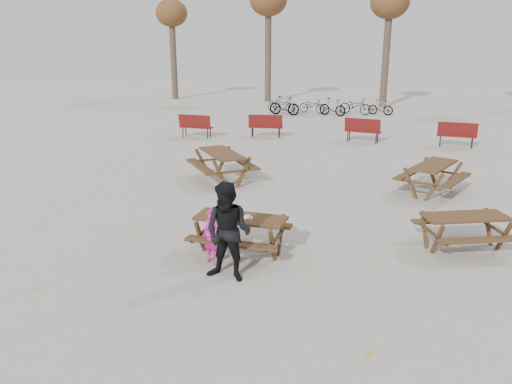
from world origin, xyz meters
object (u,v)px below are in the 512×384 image
(main_picnic_table, at_px, (241,226))
(picnic_table_east, at_px, (464,232))
(soda_bottle, at_px, (236,216))
(adult, at_px, (228,232))
(picnic_table_north, at_px, (222,167))
(picnic_table_far, at_px, (432,179))
(child, at_px, (212,237))
(food_tray, at_px, (248,218))

(main_picnic_table, bearing_deg, picnic_table_east, 20.38)
(soda_bottle, bearing_deg, adult, -77.43)
(adult, bearing_deg, picnic_table_north, 115.65)
(soda_bottle, relative_size, picnic_table_far, 0.09)
(child, bearing_deg, food_tray, 62.36)
(picnic_table_north, relative_size, picnic_table_far, 1.07)
(main_picnic_table, distance_m, picnic_table_east, 4.57)
(soda_bottle, bearing_deg, picnic_table_far, 56.93)
(soda_bottle, height_order, picnic_table_east, soda_bottle)
(main_picnic_table, bearing_deg, picnic_table_north, 115.38)
(adult, bearing_deg, picnic_table_east, 37.01)
(picnic_table_east, xyz_separation_m, picnic_table_north, (-6.64, 3.38, 0.08))
(food_tray, bearing_deg, soda_bottle, -146.10)
(child, bearing_deg, picnic_table_north, 125.16)
(picnic_table_east, bearing_deg, picnic_table_far, 73.04)
(picnic_table_north, bearing_deg, adult, -18.78)
(main_picnic_table, bearing_deg, adult, -81.01)
(picnic_table_north, bearing_deg, soda_bottle, -17.05)
(food_tray, bearing_deg, picnic_table_far, 57.75)
(child, xyz_separation_m, picnic_table_north, (-2.00, 5.59, -0.10))
(picnic_table_north, distance_m, picnic_table_far, 6.12)
(adult, relative_size, picnic_table_east, 1.06)
(child, bearing_deg, adult, -29.03)
(adult, bearing_deg, food_tray, 93.76)
(food_tray, height_order, picnic_table_north, picnic_table_north)
(picnic_table_north, height_order, picnic_table_far, picnic_table_north)
(main_picnic_table, relative_size, child, 1.65)
(main_picnic_table, height_order, soda_bottle, soda_bottle)
(child, height_order, picnic_table_east, child)
(picnic_table_east, xyz_separation_m, picnic_table_far, (-0.55, 3.99, 0.05))
(adult, xyz_separation_m, picnic_table_north, (-2.54, 6.13, -0.46))
(food_tray, relative_size, picnic_table_east, 0.11)
(child, bearing_deg, picnic_table_far, 72.13)
(food_tray, distance_m, picnic_table_far, 6.68)
(food_tray, distance_m, adult, 1.11)
(adult, distance_m, picnic_table_east, 4.96)
(adult, height_order, picnic_table_far, adult)
(picnic_table_east, bearing_deg, picnic_table_north, 128.20)
(soda_bottle, relative_size, adult, 0.09)
(food_tray, xyz_separation_m, soda_bottle, (-0.20, -0.14, 0.05))
(soda_bottle, relative_size, child, 0.16)
(main_picnic_table, height_order, adult, adult)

